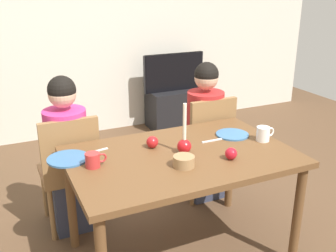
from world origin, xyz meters
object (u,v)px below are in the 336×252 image
at_px(dining_table, 181,166).
at_px(chair_right, 206,142).
at_px(person_left_child, 68,158).
at_px(plate_left, 68,159).
at_px(apple_near_candle, 231,154).
at_px(apple_by_left_plate, 152,142).
at_px(plate_right, 232,134).
at_px(mug_right, 264,134).
at_px(mug_left, 93,160).
at_px(tv_stand, 174,108).
at_px(bowl_walnuts, 184,161).
at_px(chair_left, 70,167).
at_px(candle_centerpiece, 184,143).
at_px(person_right_child, 204,134).
at_px(tv, 174,72).

height_order(dining_table, chair_right, chair_right).
relative_size(person_left_child, plate_left, 4.63).
bearing_deg(apple_near_candle, dining_table, 141.16).
bearing_deg(person_left_child, apple_by_left_plate, -45.27).
distance_m(dining_table, plate_right, 0.49).
relative_size(mug_right, apple_by_left_plate, 1.72).
distance_m(mug_left, apple_by_left_plate, 0.44).
xyz_separation_m(apple_near_candle, apple_by_left_plate, (-0.36, 0.36, 0.00)).
xyz_separation_m(person_left_child, tv_stand, (1.64, 1.66, -0.33)).
height_order(chair_right, tv_stand, chair_right).
bearing_deg(mug_right, tv_stand, 79.23).
relative_size(chair_right, mug_right, 6.69).
distance_m(person_left_child, apple_near_candle, 1.20).
xyz_separation_m(tv_stand, apple_near_candle, (-0.81, -2.49, 0.55)).
height_order(plate_left, mug_left, mug_left).
relative_size(tv_stand, apple_by_left_plate, 8.18).
relative_size(plate_right, mug_right, 1.70).
height_order(dining_table, plate_left, plate_left).
relative_size(person_left_child, apple_near_candle, 15.74).
bearing_deg(bowl_walnuts, tv_stand, 65.71).
relative_size(chair_left, plate_right, 3.94).
height_order(tv_stand, bowl_walnuts, bowl_walnuts).
relative_size(candle_centerpiece, bowl_walnuts, 2.57).
distance_m(plate_left, apple_by_left_plate, 0.54).
bearing_deg(mug_right, mug_left, 175.65).
bearing_deg(plate_right, person_right_child, 82.02).
bearing_deg(person_left_child, tv, 45.43).
xyz_separation_m(person_left_child, apple_near_candle, (0.83, -0.83, 0.22)).
xyz_separation_m(dining_table, chair_left, (-0.59, 0.61, -0.15)).
relative_size(chair_left, tv_stand, 1.41).
distance_m(person_right_child, apple_near_candle, 0.91).
relative_size(person_right_child, plate_right, 5.14).
bearing_deg(plate_left, apple_near_candle, -24.41).
xyz_separation_m(dining_table, candle_centerpiece, (0.02, 0.01, 0.15)).
bearing_deg(chair_right, bowl_walnuts, -128.07).
bearing_deg(apple_near_candle, mug_right, 23.72).
bearing_deg(chair_right, tv_stand, 73.28).
xyz_separation_m(plate_right, bowl_walnuts, (-0.53, -0.30, 0.03)).
xyz_separation_m(chair_right, tv, (0.51, 1.69, 0.20)).
bearing_deg(tv_stand, candle_centerpiece, -114.03).
xyz_separation_m(dining_table, mug_left, (-0.55, 0.05, 0.13)).
bearing_deg(plate_left, dining_table, -18.08).
distance_m(dining_table, apple_near_candle, 0.33).
relative_size(chair_left, tv, 1.14).
relative_size(tv_stand, apple_near_candle, 8.60).
bearing_deg(apple_near_candle, person_left_child, 134.89).
bearing_deg(plate_right, mug_right, -51.27).
xyz_separation_m(mug_right, bowl_walnuts, (-0.67, -0.13, -0.02)).
relative_size(tv, apple_near_candle, 10.61).
xyz_separation_m(dining_table, apple_by_left_plate, (-0.13, 0.17, 0.12)).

